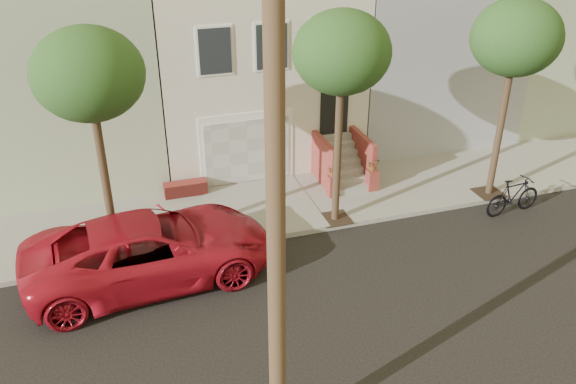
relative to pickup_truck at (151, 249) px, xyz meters
name	(u,v)px	position (x,y,z in m)	size (l,w,h in m)	color
ground	(356,306)	(4.64, -2.76, -0.89)	(90.00, 90.00, 0.00)	black
sidewalk	(289,204)	(4.64, 2.59, -0.81)	(40.00, 3.70, 0.15)	gray
house_row	(242,50)	(4.64, 8.43, 2.75)	(33.10, 11.70, 7.00)	beige
tree_left	(89,76)	(-0.86, 1.14, 4.37)	(2.70, 2.57, 6.30)	#2D2116
tree_mid	(342,54)	(5.64, 1.14, 4.37)	(2.70, 2.57, 6.30)	#2D2116
tree_right	(516,39)	(11.14, 1.14, 4.37)	(2.70, 2.57, 6.30)	#2D2116
pickup_truck	(151,249)	(0.00, 0.00, 0.00)	(2.95, 6.40, 1.78)	#AB1322
motorcycle	(513,196)	(11.17, 0.00, -0.28)	(0.57, 2.03, 1.22)	black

